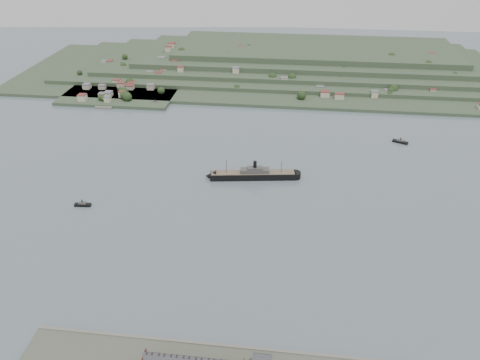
# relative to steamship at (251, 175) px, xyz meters

# --- Properties ---
(ground) EXTENTS (1400.00, 1400.00, 0.00)m
(ground) POSITION_rel_steamship_xyz_m (0.43, -49.90, -4.04)
(ground) COLOR slate
(ground) RESTS_ON ground
(far_peninsula) EXTENTS (760.00, 309.00, 30.00)m
(far_peninsula) POSITION_rel_steamship_xyz_m (28.34, 343.20, 7.84)
(far_peninsula) COLOR #30452E
(far_peninsula) RESTS_ON ground
(steamship) EXTENTS (90.95, 22.93, 21.87)m
(steamship) POSITION_rel_steamship_xyz_m (0.00, 0.00, 0.00)
(steamship) COLOR black
(steamship) RESTS_ON ground
(tugboat) EXTENTS (14.44, 4.89, 6.38)m
(tugboat) POSITION_rel_steamship_xyz_m (-139.21, -64.76, -2.48)
(tugboat) COLOR black
(tugboat) RESTS_ON ground
(ferry_west) EXTENTS (21.24, 9.33, 7.70)m
(ferry_west) POSITION_rel_steamship_xyz_m (-142.64, 175.10, -2.18)
(ferry_west) COLOR black
(ferry_west) RESTS_ON ground
(ferry_east) EXTENTS (17.12, 10.98, 6.25)m
(ferry_east) POSITION_rel_steamship_xyz_m (154.77, 96.66, -2.53)
(ferry_east) COLOR black
(ferry_east) RESTS_ON ground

